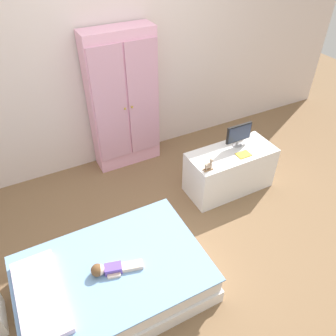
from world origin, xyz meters
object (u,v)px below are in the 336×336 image
at_px(tv_monitor, 239,134).
at_px(rocking_horse_toy, 209,165).
at_px(doll, 107,269).
at_px(wardrobe, 123,102).
at_px(book_yellow, 244,154).
at_px(tv_stand, 230,170).
at_px(bed, 114,279).

bearing_deg(tv_monitor, rocking_horse_toy, -157.47).
distance_m(doll, tv_monitor, 1.86).
height_order(wardrobe, rocking_horse_toy, wardrobe).
height_order(tv_monitor, book_yellow, tv_monitor).
bearing_deg(rocking_horse_toy, doll, -157.59).
bearing_deg(doll, wardrobe, 63.53).
bearing_deg(wardrobe, doll, -116.47).
height_order(doll, wardrobe, wardrobe).
xyz_separation_m(tv_monitor, book_yellow, (-0.04, -0.17, -0.14)).
bearing_deg(doll, tv_stand, 21.68).
bearing_deg(bed, doll, -153.72).
bearing_deg(doll, tv_monitor, 22.45).
xyz_separation_m(bed, book_yellow, (1.62, 0.52, 0.34)).
height_order(rocking_horse_toy, book_yellow, rocking_horse_toy).
relative_size(doll, book_yellow, 2.76).
bearing_deg(tv_stand, bed, -158.43).
bearing_deg(tv_monitor, wardrobe, 134.20).
relative_size(tv_stand, book_yellow, 6.57).
bearing_deg(bed, tv_stand, 21.57).
bearing_deg(bed, book_yellow, 17.74).
relative_size(bed, tv_stand, 1.57).
distance_m(bed, tv_stand, 1.67).
bearing_deg(tv_stand, book_yellow, -53.79).
bearing_deg(doll, book_yellow, 17.95).
bearing_deg(tv_monitor, tv_stand, -147.77).
xyz_separation_m(wardrobe, rocking_horse_toy, (0.41, -1.12, -0.24)).
distance_m(doll, book_yellow, 1.75).
relative_size(tv_monitor, book_yellow, 2.08).
bearing_deg(book_yellow, wardrobe, 128.07).
distance_m(bed, tv_monitor, 1.86).
height_order(tv_stand, book_yellow, book_yellow).
bearing_deg(book_yellow, rocking_horse_toy, -175.35).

